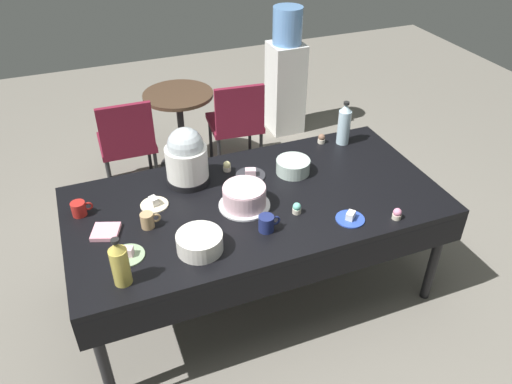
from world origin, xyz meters
TOP-DOWN VIEW (x-y plane):
  - ground at (0.00, 0.00)m, footprint 9.00×9.00m
  - potluck_table at (0.00, 0.00)m, footprint 2.20×1.10m
  - frosted_layer_cake at (-0.09, -0.04)m, footprint 0.30×0.30m
  - slow_cooker at (-0.32, 0.32)m, footprint 0.27×0.27m
  - glass_salad_bowl at (0.32, 0.18)m, footprint 0.22×0.22m
  - ceramic_snack_bowl at (-0.43, -0.31)m, footprint 0.24×0.24m
  - dessert_plate_cream at (-0.57, 0.16)m, footprint 0.16×0.16m
  - dessert_plate_sage at (-0.79, -0.22)m, footprint 0.18×0.18m
  - dessert_plate_cobalt at (0.42, -0.37)m, footprint 0.16×0.16m
  - dessert_plate_charcoal at (0.06, 0.24)m, footprint 0.19×0.19m
  - cupcake_mint at (0.67, 0.46)m, footprint 0.05×0.05m
  - cupcake_vanilla at (-0.06, 0.36)m, footprint 0.05×0.05m
  - cupcake_rose at (0.17, -0.21)m, footprint 0.05×0.05m
  - cupcake_cocoa at (0.67, -0.46)m, footprint 0.05×0.05m
  - soda_bottle_water at (0.80, 0.40)m, footprint 0.09×0.09m
  - soda_bottle_ginger_ale at (-0.84, -0.40)m, footprint 0.09×0.09m
  - coffee_mug_tan at (-0.64, -0.03)m, footprint 0.11×0.07m
  - coffee_mug_red at (-0.98, 0.22)m, footprint 0.12×0.08m
  - coffee_mug_navy at (-0.05, -0.29)m, footprint 0.13×0.09m
  - paper_napkin_stack at (-0.87, -0.00)m, footprint 0.18×0.18m
  - maroon_chair_left at (-0.55, 1.47)m, footprint 0.45×0.45m
  - maroon_chair_right at (0.39, 1.47)m, footprint 0.48×0.48m
  - round_cafe_table at (-0.05, 1.70)m, footprint 0.60×0.60m
  - water_cooler at (1.10, 2.02)m, footprint 0.32×0.32m

SIDE VIEW (x-z plane):
  - ground at x=0.00m, z-range 0.00..0.00m
  - maroon_chair_left at x=-0.55m, z-range 0.07..0.92m
  - maroon_chair_right at x=0.39m, z-range 0.07..0.92m
  - round_cafe_table at x=-0.05m, z-range 0.14..0.86m
  - water_cooler at x=1.10m, z-range -0.03..1.21m
  - potluck_table at x=0.00m, z-range 0.31..1.06m
  - dessert_plate_charcoal at x=0.06m, z-range 0.74..0.79m
  - dessert_plate_cobalt at x=0.42m, z-range 0.74..0.79m
  - paper_napkin_stack at x=-0.87m, z-range 0.75..0.77m
  - dessert_plate_cream at x=-0.57m, z-range 0.74..0.79m
  - dessert_plate_sage at x=-0.79m, z-range 0.74..0.79m
  - cupcake_mint at x=0.67m, z-range 0.75..0.82m
  - cupcake_vanilla at x=-0.06m, z-range 0.75..0.82m
  - cupcake_rose at x=0.17m, z-range 0.75..0.82m
  - cupcake_cocoa at x=0.67m, z-range 0.75..0.82m
  - coffee_mug_red at x=-0.98m, z-range 0.75..0.83m
  - coffee_mug_tan at x=-0.64m, z-range 0.75..0.84m
  - glass_salad_bowl at x=0.32m, z-range 0.75..0.84m
  - coffee_mug_navy at x=-0.05m, z-range 0.75..0.84m
  - ceramic_snack_bowl at x=-0.43m, z-range 0.75..0.85m
  - frosted_layer_cake at x=-0.09m, z-range 0.75..0.88m
  - soda_bottle_ginger_ale at x=-0.84m, z-range 0.74..1.01m
  - soda_bottle_water at x=0.80m, z-range 0.74..1.05m
  - slow_cooker at x=-0.32m, z-range 0.74..1.11m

